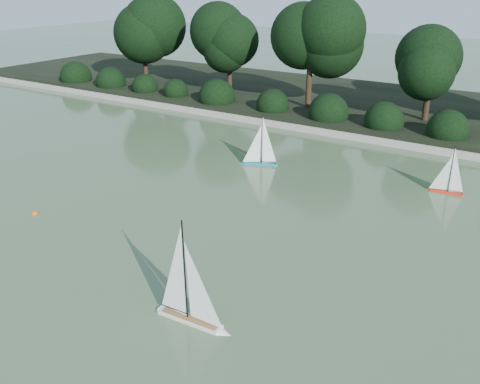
{
  "coord_description": "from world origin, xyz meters",
  "views": [
    {
      "loc": [
        5.24,
        -6.27,
        4.76
      ],
      "look_at": [
        -0.14,
        2.03,
        0.7
      ],
      "focal_mm": 40.0,
      "sensor_mm": 36.0,
      "label": 1
    }
  ],
  "objects_px": {
    "sailboat_white_b": "(195,308)",
    "race_buoy": "(35,214)",
    "sailboat_orange": "(444,185)",
    "sailboat_teal": "(257,156)"
  },
  "relations": [
    {
      "from": "sailboat_white_b",
      "to": "sailboat_teal",
      "type": "distance_m",
      "value": 7.11
    },
    {
      "from": "sailboat_white_b",
      "to": "sailboat_teal",
      "type": "height_order",
      "value": "sailboat_white_b"
    },
    {
      "from": "sailboat_orange",
      "to": "race_buoy",
      "type": "relative_size",
      "value": 8.9
    },
    {
      "from": "sailboat_white_b",
      "to": "race_buoy",
      "type": "height_order",
      "value": "sailboat_white_b"
    },
    {
      "from": "sailboat_teal",
      "to": "sailboat_orange",
      "type": "bearing_deg",
      "value": 8.42
    },
    {
      "from": "sailboat_white_b",
      "to": "race_buoy",
      "type": "distance_m",
      "value": 5.35
    },
    {
      "from": "race_buoy",
      "to": "sailboat_orange",
      "type": "bearing_deg",
      "value": 40.64
    },
    {
      "from": "sailboat_orange",
      "to": "race_buoy",
      "type": "bearing_deg",
      "value": -139.36
    },
    {
      "from": "sailboat_orange",
      "to": "sailboat_teal",
      "type": "distance_m",
      "value": 4.73
    },
    {
      "from": "sailboat_orange",
      "to": "race_buoy",
      "type": "height_order",
      "value": "sailboat_orange"
    }
  ]
}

